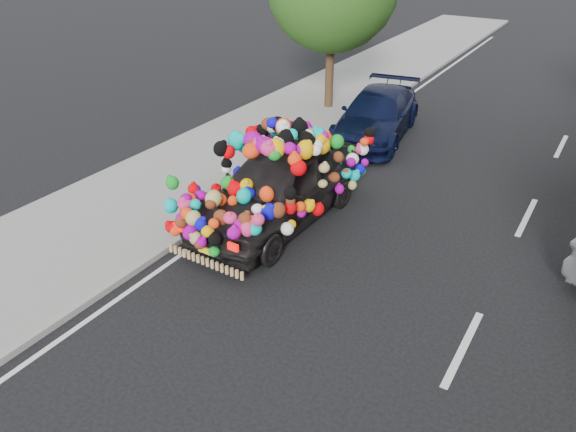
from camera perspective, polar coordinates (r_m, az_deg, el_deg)
name	(u,v)px	position (r m, az deg, el deg)	size (l,w,h in m)	color
ground	(272,279)	(10.56, -1.68, -6.43)	(100.00, 100.00, 0.00)	black
sidewalk	(109,218)	(13.04, -17.77, -0.23)	(4.00, 60.00, 0.12)	gray
kerb	(176,242)	(11.77, -11.35, -2.62)	(0.15, 60.00, 0.13)	gray
lane_markings	(463,348)	(9.50, 17.37, -12.65)	(6.00, 50.00, 0.01)	silver
plush_art_car	(278,171)	(11.96, -0.99, 4.56)	(2.46, 5.09, 2.29)	black
navy_sedan	(377,115)	(17.17, 8.98, 10.09)	(1.91, 4.70, 1.36)	black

